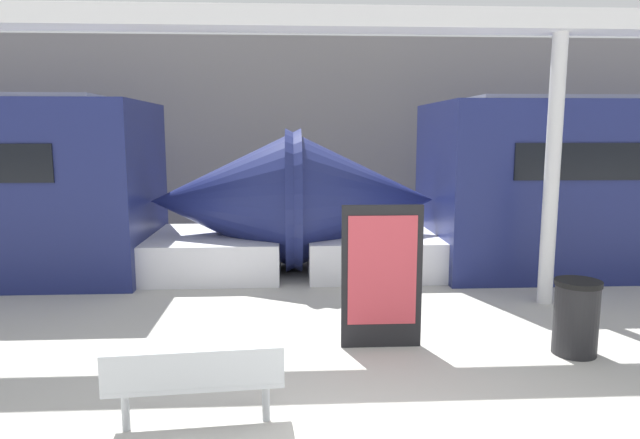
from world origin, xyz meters
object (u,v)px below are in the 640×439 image
(trash_bin, at_px, (576,317))
(support_column_near, at_px, (552,172))
(poster_board, at_px, (382,276))
(bench_near, at_px, (195,378))

(trash_bin, relative_size, support_column_near, 0.22)
(support_column_near, bearing_deg, poster_board, -149.37)
(trash_bin, height_order, support_column_near, support_column_near)
(poster_board, bearing_deg, trash_bin, -8.84)
(bench_near, bearing_deg, trash_bin, 14.97)
(bench_near, xyz_separation_m, trash_bin, (4.13, 1.49, -0.02))
(bench_near, height_order, trash_bin, trash_bin)
(bench_near, bearing_deg, support_column_near, 31.73)
(trash_bin, bearing_deg, poster_board, 171.16)
(trash_bin, distance_m, poster_board, 2.29)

